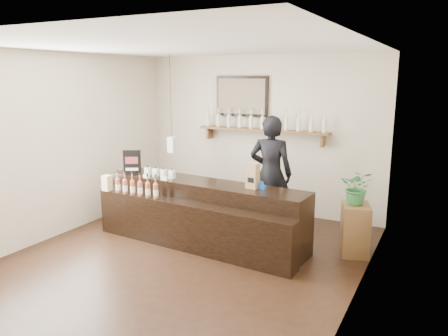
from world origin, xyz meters
The scene contains 10 objects.
ground centered at (0.00, 0.00, 0.00)m, with size 5.00×5.00×0.00m, color black.
room_shell centered at (0.00, 0.00, 1.70)m, with size 5.00×5.00×5.00m.
back_wall_decor centered at (-0.15, 2.37, 1.76)m, with size 2.66×0.96×1.69m.
counter centered at (-0.13, 0.58, 0.43)m, with size 3.27×1.08×1.06m.
promo_sign centered at (-1.38, 0.60, 1.10)m, with size 0.25×0.15×0.39m.
paper_bag centered at (0.67, 0.68, 1.08)m, with size 0.18×0.14×0.36m.
tape_dispenser centered at (0.79, 0.70, 0.95)m, with size 0.14×0.07×0.11m.
side_cabinet centered at (2.00, 1.20, 0.36)m, with size 0.49×0.58×0.71m.
potted_plant centered at (2.00, 1.20, 0.96)m, with size 0.44×0.38×0.48m, color #2B6C34.
shopkeeper centered at (0.60, 1.55, 1.05)m, with size 0.76×0.50×2.09m, color black.
Camera 1 is at (3.05, -4.73, 2.44)m, focal length 35.00 mm.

